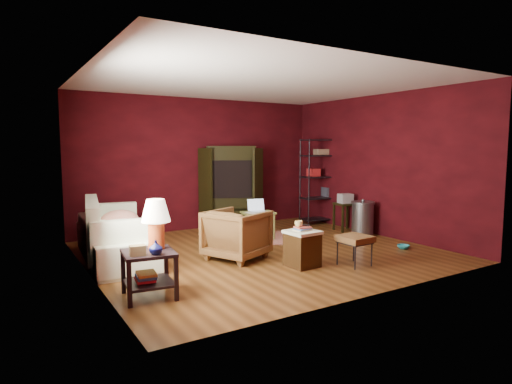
{
  "coord_description": "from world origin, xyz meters",
  "views": [
    {
      "loc": [
        -3.8,
        -5.99,
        1.76
      ],
      "look_at": [
        0.0,
        0.2,
        1.0
      ],
      "focal_mm": 30.0,
      "sensor_mm": 36.0,
      "label": 1
    }
  ],
  "objects_px": {
    "sofa": "(115,232)",
    "hamper": "(302,248)",
    "side_table": "(152,238)",
    "armchair": "(237,232)",
    "wire_shelving": "(322,177)",
    "laptop_desk": "(258,215)",
    "tv_armoire": "(231,185)"
  },
  "relations": [
    {
      "from": "sofa",
      "to": "hamper",
      "type": "distance_m",
      "value": 2.9
    },
    {
      "from": "sofa",
      "to": "side_table",
      "type": "height_order",
      "value": "side_table"
    },
    {
      "from": "armchair",
      "to": "hamper",
      "type": "height_order",
      "value": "armchair"
    },
    {
      "from": "side_table",
      "to": "wire_shelving",
      "type": "distance_m",
      "value": 5.61
    },
    {
      "from": "sofa",
      "to": "laptop_desk",
      "type": "distance_m",
      "value": 2.73
    },
    {
      "from": "wire_shelving",
      "to": "laptop_desk",
      "type": "bearing_deg",
      "value": -155.3
    },
    {
      "from": "hamper",
      "to": "laptop_desk",
      "type": "bearing_deg",
      "value": 77.09
    },
    {
      "from": "sofa",
      "to": "wire_shelving",
      "type": "distance_m",
      "value": 5.01
    },
    {
      "from": "sofa",
      "to": "side_table",
      "type": "distance_m",
      "value": 1.86
    },
    {
      "from": "sofa",
      "to": "laptop_desk",
      "type": "bearing_deg",
      "value": -82.98
    },
    {
      "from": "armchair",
      "to": "wire_shelving",
      "type": "distance_m",
      "value": 3.74
    },
    {
      "from": "hamper",
      "to": "wire_shelving",
      "type": "distance_m",
      "value": 3.83
    },
    {
      "from": "armchair",
      "to": "hamper",
      "type": "distance_m",
      "value": 1.09
    },
    {
      "from": "laptop_desk",
      "to": "wire_shelving",
      "type": "bearing_deg",
      "value": 30.74
    },
    {
      "from": "sofa",
      "to": "hamper",
      "type": "bearing_deg",
      "value": -125.08
    },
    {
      "from": "armchair",
      "to": "wire_shelving",
      "type": "xyz_separation_m",
      "value": [
        3.23,
        1.78,
        0.64
      ]
    },
    {
      "from": "wire_shelving",
      "to": "tv_armoire",
      "type": "bearing_deg",
      "value": 169.51
    },
    {
      "from": "armchair",
      "to": "tv_armoire",
      "type": "bearing_deg",
      "value": -50.44
    },
    {
      "from": "hamper",
      "to": "tv_armoire",
      "type": "distance_m",
      "value": 3.42
    },
    {
      "from": "armchair",
      "to": "tv_armoire",
      "type": "height_order",
      "value": "tv_armoire"
    },
    {
      "from": "laptop_desk",
      "to": "wire_shelving",
      "type": "xyz_separation_m",
      "value": [
        2.17,
        0.7,
        0.6
      ]
    },
    {
      "from": "sofa",
      "to": "wire_shelving",
      "type": "relative_size",
      "value": 1.19
    },
    {
      "from": "side_table",
      "to": "hamper",
      "type": "xyz_separation_m",
      "value": [
        2.27,
        0.05,
        -0.41
      ]
    },
    {
      "from": "side_table",
      "to": "laptop_desk",
      "type": "height_order",
      "value": "side_table"
    },
    {
      "from": "hamper",
      "to": "tv_armoire",
      "type": "relative_size",
      "value": 0.35
    },
    {
      "from": "side_table",
      "to": "armchair",
      "type": "bearing_deg",
      "value": 29.54
    },
    {
      "from": "armchair",
      "to": "laptop_desk",
      "type": "relative_size",
      "value": 1.14
    },
    {
      "from": "wire_shelving",
      "to": "sofa",
      "type": "bearing_deg",
      "value": -163.0
    },
    {
      "from": "hamper",
      "to": "sofa",
      "type": "bearing_deg",
      "value": 141.58
    },
    {
      "from": "hamper",
      "to": "tv_armoire",
      "type": "xyz_separation_m",
      "value": [
        0.58,
        3.31,
        0.65
      ]
    },
    {
      "from": "armchair",
      "to": "side_table",
      "type": "distance_m",
      "value": 1.93
    },
    {
      "from": "tv_armoire",
      "to": "sofa",
      "type": "bearing_deg",
      "value": -130.2
    }
  ]
}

